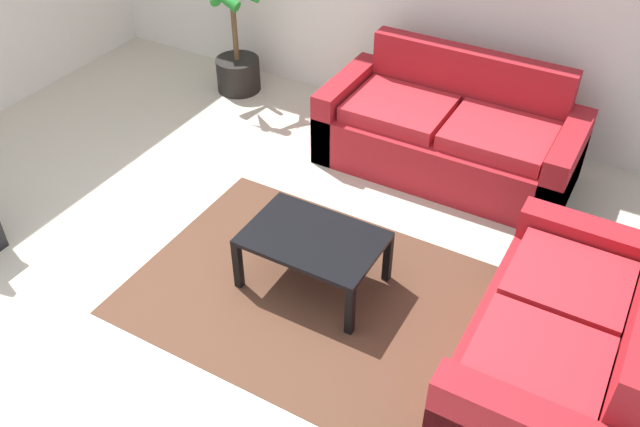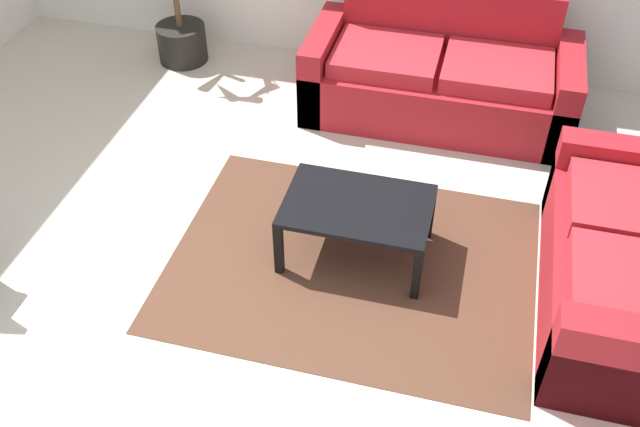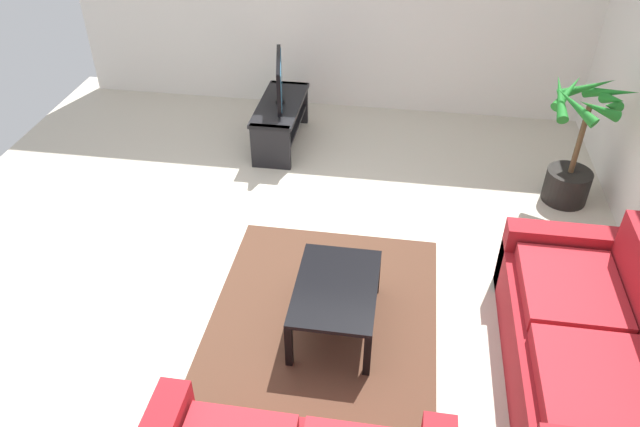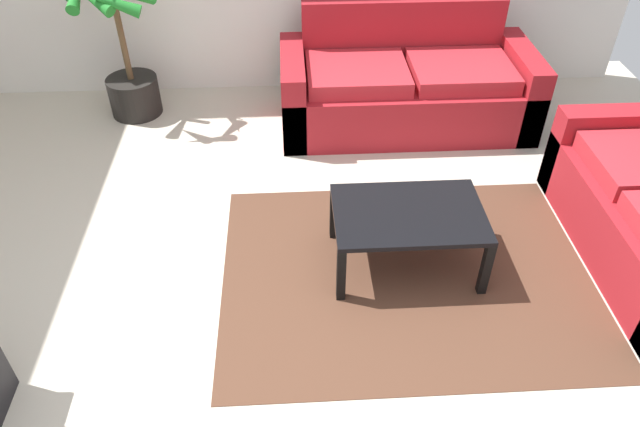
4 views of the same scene
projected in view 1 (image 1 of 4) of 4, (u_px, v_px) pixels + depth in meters
The scene contains 6 objects.
ground_plane at pixel (177, 301), 4.39m from camera, with size 6.60×6.60×0.00m, color beige.
couch_main at pixel (449, 136), 5.38m from camera, with size 2.00×0.90×0.90m.
couch_loveseat at pixel (562, 347), 3.71m from camera, with size 0.90×1.65×0.90m.
coffee_table at pixel (313, 243), 4.31m from camera, with size 0.87×0.59×0.40m.
area_rug at pixel (306, 291), 4.45m from camera, with size 2.20×1.70×0.01m, color #513323.
potted_palm at pixel (234, 40), 6.28m from camera, with size 0.75×0.76×1.20m.
Camera 1 is at (2.31, -2.20, 3.20)m, focal length 37.86 mm.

